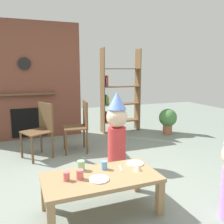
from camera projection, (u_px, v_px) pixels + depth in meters
The scene contains 16 objects.
ground_plane at pixel (113, 184), 3.09m from camera, with size 12.00×12.00×0.00m, color gray.
brick_fireplace_feature at pixel (27, 82), 4.95m from camera, with size 2.20×0.28×2.40m.
bookshelf at pixel (119, 94), 5.53m from camera, with size 0.90×0.28×1.90m.
coffee_table at pixel (101, 181), 2.44m from camera, with size 1.16×0.60×0.39m.
paper_cup_near_left at pixel (80, 174), 2.35m from camera, with size 0.07×0.07×0.10m, color #E5666B.
paper_cup_near_right at pixel (104, 165), 2.58m from camera, with size 0.07×0.07×0.09m, color #669EE0.
paper_cup_center at pixel (81, 166), 2.55m from camera, with size 0.08×0.08×0.11m, color #8CD18C.
paper_cup_far_left at pixel (66, 176), 2.32m from camera, with size 0.06×0.06×0.09m, color #E5666B.
paper_plate_front at pixel (135, 163), 2.73m from camera, with size 0.19×0.19×0.01m, color white.
paper_plate_rear at pixel (99, 179), 2.34m from camera, with size 0.20×0.20×0.01m, color white.
birthday_cake_slice at pixel (138, 168), 2.55m from camera, with size 0.10×0.10×0.07m, color #EAC68C.
table_fork at pixel (121, 168), 2.61m from camera, with size 0.15×0.02×0.01m, color silver.
child_in_pink at pixel (117, 128), 3.55m from camera, with size 0.31×0.31×1.12m.
dining_chair_left at pixel (41, 127), 3.97m from camera, with size 0.53×0.53×0.90m.
dining_chair_middle at pixel (80, 123), 4.24m from camera, with size 0.44×0.44×0.90m.
potted_plant_tall at pixel (168, 119), 5.38m from camera, with size 0.40×0.40×0.58m.
Camera 1 is at (-1.06, -2.68, 1.45)m, focal length 38.71 mm.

